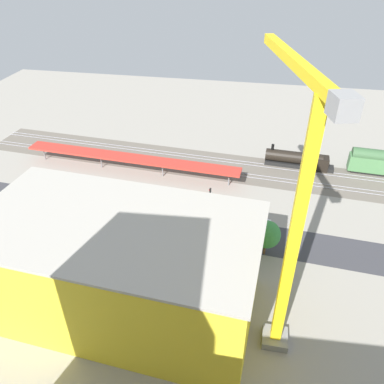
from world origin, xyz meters
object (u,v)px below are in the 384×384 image
Objects in this scene: parked_car_4 at (130,206)px; street_tree_1 at (267,234)px; parked_car_0 at (259,222)px; box_truck_0 at (102,222)px; street_tree_0 at (213,221)px; parked_car_1 at (229,217)px; tower_crane at (293,206)px; street_tree_3 at (75,204)px; construction_building at (120,267)px; locomotive at (299,160)px; parked_car_2 at (194,214)px; street_tree_2 at (71,208)px; traffic_light at (210,198)px; parked_car_3 at (159,208)px; parked_car_5 at (95,202)px; platform_canopy_near at (131,158)px.

street_tree_1 is (-28.60, 8.70, 3.84)m from parked_car_4.
parked_car_0 is 0.55× the size of box_truck_0.
parked_car_4 is 20.61m from street_tree_0.
parked_car_1 is 34.43m from tower_crane.
construction_building is at bearing 132.73° from street_tree_3.
locomotive is 35.11m from street_tree_1.
street_tree_2 is at bearing 19.54° from parked_car_2.
construction_building is at bearing 134.65° from street_tree_2.
street_tree_0 is 26.69m from street_tree_3.
street_tree_2 is 1.18× the size of traffic_light.
parked_car_0 is 0.60× the size of street_tree_0.
street_tree_2 reaches higher than parked_car_1.
parked_car_1 reaches higher than parked_car_2.
street_tree_3 is (44.10, 33.45, 3.92)m from locomotive.
parked_car_3 is 0.69× the size of street_tree_1.
street_tree_0 is (-18.72, 7.44, 4.36)m from parked_car_4.
traffic_light reaches higher than parked_car_5.
street_tree_0 is at bearing 123.57° from parked_car_2.
street_tree_2 reaches higher than traffic_light.
street_tree_3 is at bearing 1.11° from street_tree_0.
parked_car_5 reaches higher than parked_car_2.
locomotive is (-40.85, -10.35, -1.90)m from platform_canopy_near.
street_tree_3 reaches higher than parked_car_2.
street_tree_0 is at bearing 158.33° from parked_car_4.
tower_crane reaches higher than street_tree_1.
parked_car_5 is (44.13, 25.72, -1.14)m from locomotive.
parked_car_4 reaches higher than parked_car_3.
parked_car_2 is (7.29, 0.23, -0.06)m from parked_car_1.
tower_crane reaches higher than street_tree_2.
platform_canopy_near is at bearing -32.92° from traffic_light.
parked_car_1 is (6.18, -0.59, -0.05)m from parked_car_0.
street_tree_2 is (27.62, 0.63, -0.39)m from street_tree_0.
box_truck_0 is 1.10× the size of street_tree_0.
parked_car_5 is at bearing -53.51° from construction_building.
construction_building is 27.54m from traffic_light.
platform_canopy_near reaches higher than parked_car_5.
parked_car_5 is at bearing 77.99° from platform_canopy_near.
parked_car_3 is 0.13× the size of tower_crane.
parked_car_2 is 0.11× the size of tower_crane.
box_truck_0 is at bearing 23.68° from parked_car_2.
parked_car_4 is at bearing -39.61° from tower_crane.
parked_car_4 is 30.14m from street_tree_1.
platform_canopy_near is 11.79× the size of parked_car_4.
parked_car_0 is at bearing 177.97° from parked_car_3.
street_tree_1 is at bearing 179.03° from street_tree_2.
traffic_light reaches higher than platform_canopy_near.
parked_car_2 is 26.27m from construction_building.
locomotive is 1.96× the size of street_tree_3.
parked_car_4 is 0.53× the size of box_truck_0.
street_tree_2 reaches higher than parked_car_4.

